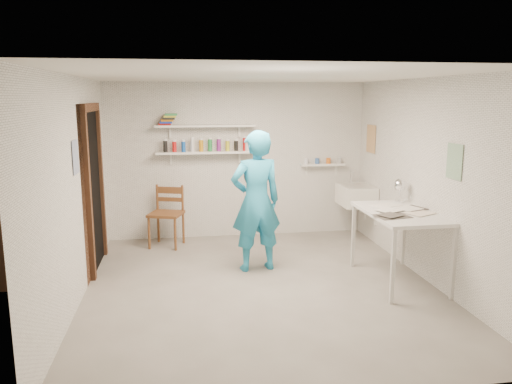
{
  "coord_description": "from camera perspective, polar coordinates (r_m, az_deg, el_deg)",
  "views": [
    {
      "loc": [
        -0.91,
        -5.42,
        2.17
      ],
      "look_at": [
        0.0,
        0.4,
        1.05
      ],
      "focal_mm": 35.0,
      "sensor_mm": 36.0,
      "label": 1
    }
  ],
  "objects": [
    {
      "name": "floor",
      "position": [
        5.92,
        0.61,
        -10.86
      ],
      "size": [
        4.0,
        4.5,
        0.02
      ],
      "primitive_type": "cube",
      "color": "slate",
      "rests_on": "ground"
    },
    {
      "name": "ceiling",
      "position": [
        5.51,
        0.66,
        13.25
      ],
      "size": [
        4.0,
        4.5,
        0.02
      ],
      "primitive_type": "cube",
      "color": "silver",
      "rests_on": "wall_back"
    },
    {
      "name": "wall_back",
      "position": [
        7.8,
        -2.11,
        3.61
      ],
      "size": [
        4.0,
        0.02,
        2.4
      ],
      "primitive_type": "cube",
      "color": "silver",
      "rests_on": "ground"
    },
    {
      "name": "wall_front",
      "position": [
        3.43,
        6.9,
        -5.77
      ],
      "size": [
        4.0,
        0.02,
        2.4
      ],
      "primitive_type": "cube",
      "color": "silver",
      "rests_on": "ground"
    },
    {
      "name": "wall_left",
      "position": [
        5.62,
        -20.02,
        0.15
      ],
      "size": [
        0.02,
        4.5,
        2.4
      ],
      "primitive_type": "cube",
      "color": "silver",
      "rests_on": "ground"
    },
    {
      "name": "wall_right",
      "position": [
        6.24,
        19.17,
        1.21
      ],
      "size": [
        0.02,
        4.5,
        2.4
      ],
      "primitive_type": "cube",
      "color": "silver",
      "rests_on": "ground"
    },
    {
      "name": "doorway_recess",
      "position": [
        6.67,
        -18.05,
        0.12
      ],
      "size": [
        0.02,
        0.9,
        2.0
      ],
      "primitive_type": "cube",
      "color": "black",
      "rests_on": "wall_left"
    },
    {
      "name": "corridor_box",
      "position": [
        6.81,
        -23.98,
        0.36
      ],
      "size": [
        1.4,
        1.5,
        2.1
      ],
      "primitive_type": "cube",
      "color": "brown",
      "rests_on": "ground"
    },
    {
      "name": "door_lintel",
      "position": [
        6.56,
        -18.42,
        9.17
      ],
      "size": [
        0.06,
        1.05,
        0.1
      ],
      "primitive_type": "cube",
      "color": "brown",
      "rests_on": "wall_left"
    },
    {
      "name": "door_jamb_near",
      "position": [
        6.18,
        -18.58,
        -0.73
      ],
      "size": [
        0.06,
        0.1,
        2.0
      ],
      "primitive_type": "cube",
      "color": "brown",
      "rests_on": "ground"
    },
    {
      "name": "door_jamb_far",
      "position": [
        7.15,
        -17.28,
        0.86
      ],
      "size": [
        0.06,
        0.1,
        2.0
      ],
      "primitive_type": "cube",
      "color": "brown",
      "rests_on": "ground"
    },
    {
      "name": "shelf_lower",
      "position": [
        7.61,
        -5.76,
        4.52
      ],
      "size": [
        1.5,
        0.22,
        0.03
      ],
      "primitive_type": "cube",
      "color": "white",
      "rests_on": "wall_back"
    },
    {
      "name": "shelf_upper",
      "position": [
        7.58,
        -5.82,
        7.53
      ],
      "size": [
        1.5,
        0.22,
        0.03
      ],
      "primitive_type": "cube",
      "color": "white",
      "rests_on": "wall_back"
    },
    {
      "name": "ledge_shelf",
      "position": [
        7.99,
        7.63,
        3.12
      ],
      "size": [
        0.7,
        0.14,
        0.03
      ],
      "primitive_type": "cube",
      "color": "white",
      "rests_on": "wall_back"
    },
    {
      "name": "poster_left",
      "position": [
        5.61,
        -19.93,
        3.77
      ],
      "size": [
        0.01,
        0.28,
        0.36
      ],
      "primitive_type": "cube",
      "color": "#334C7F",
      "rests_on": "wall_left"
    },
    {
      "name": "poster_right_a",
      "position": [
        7.81,
        13.01,
        5.94
      ],
      "size": [
        0.01,
        0.34,
        0.42
      ],
      "primitive_type": "cube",
      "color": "#995933",
      "rests_on": "wall_right"
    },
    {
      "name": "poster_right_b",
      "position": [
        5.71,
        21.73,
        3.25
      ],
      "size": [
        0.01,
        0.3,
        0.38
      ],
      "primitive_type": "cube",
      "color": "#3F724C",
      "rests_on": "wall_right"
    },
    {
      "name": "belfast_sink",
      "position": [
        7.75,
        11.38,
        -0.39
      ],
      "size": [
        0.48,
        0.6,
        0.3
      ],
      "primitive_type": "cube",
      "color": "white",
      "rests_on": "wall_right"
    },
    {
      "name": "man",
      "position": [
        6.25,
        0.0,
        -1.07
      ],
      "size": [
        0.71,
        0.52,
        1.78
      ],
      "primitive_type": "imported",
      "rotation": [
        0.0,
        0.0,
        3.3
      ],
      "color": "#2799C6",
      "rests_on": "ground"
    },
    {
      "name": "wall_clock",
      "position": [
        6.41,
        0.01,
        1.93
      ],
      "size": [
        0.32,
        0.09,
        0.32
      ],
      "primitive_type": "cylinder",
      "rotation": [
        1.57,
        0.0,
        0.16
      ],
      "color": "beige",
      "rests_on": "man"
    },
    {
      "name": "wooden_chair",
      "position": [
        7.44,
        -10.25,
        -2.48
      ],
      "size": [
        0.57,
        0.56,
        0.98
      ],
      "primitive_type": "cube",
      "rotation": [
        0.0,
        0.0,
        -0.33
      ],
      "color": "brown",
      "rests_on": "ground"
    },
    {
      "name": "work_table",
      "position": [
        6.17,
        16.04,
        -6.06
      ],
      "size": [
        0.78,
        1.29,
        0.86
      ],
      "primitive_type": "cube",
      "color": "silver",
      "rests_on": "ground"
    },
    {
      "name": "desk_lamp",
      "position": [
        6.57,
        16.15,
        0.79
      ],
      "size": [
        0.16,
        0.16,
        0.16
      ],
      "primitive_type": "sphere",
      "color": "white",
      "rests_on": "work_table"
    },
    {
      "name": "spray_cans",
      "position": [
        7.6,
        -5.77,
        5.27
      ],
      "size": [
        1.32,
        0.06,
        0.17
      ],
      "color": "black",
      "rests_on": "shelf_lower"
    },
    {
      "name": "book_stack",
      "position": [
        7.56,
        -10.04,
        8.17
      ],
      "size": [
        0.28,
        0.14,
        0.17
      ],
      "color": "red",
      "rests_on": "shelf_upper"
    },
    {
      "name": "ledge_pots",
      "position": [
        7.99,
        7.65,
        3.55
      ],
      "size": [
        0.48,
        0.07,
        0.09
      ],
      "color": "silver",
      "rests_on": "ledge_shelf"
    },
    {
      "name": "papers",
      "position": [
        6.06,
        16.26,
        -2.02
      ],
      "size": [
        0.3,
        0.22,
        0.03
      ],
      "color": "silver",
      "rests_on": "work_table"
    }
  ]
}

